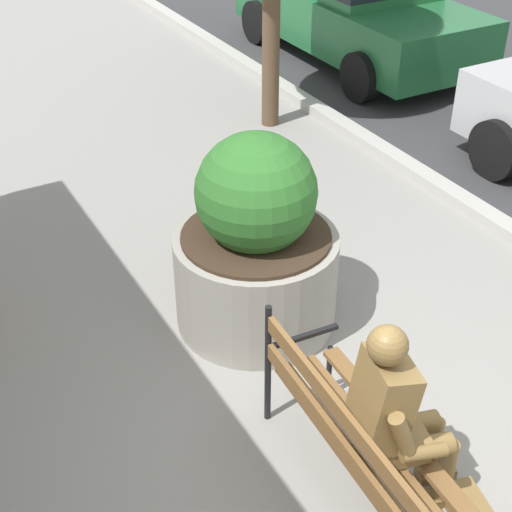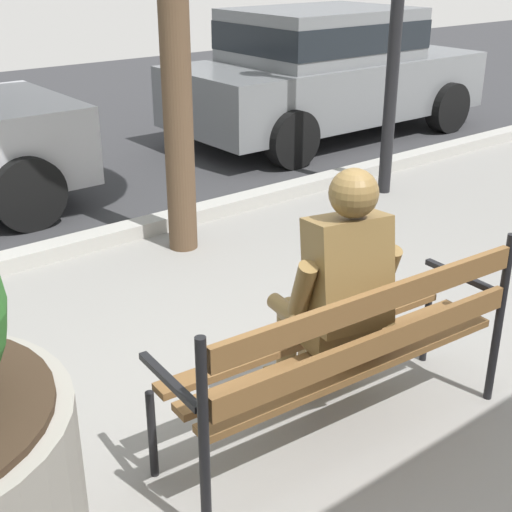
% 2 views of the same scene
% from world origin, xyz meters
% --- Properties ---
extents(ground_plane, '(80.00, 80.00, 0.00)m').
position_xyz_m(ground_plane, '(0.00, 0.00, 0.00)').
color(ground_plane, gray).
extents(park_bench, '(1.83, 0.65, 0.95)m').
position_xyz_m(park_bench, '(0.09, -0.12, 0.54)').
color(park_bench, brown).
rests_on(park_bench, ground).
extents(bronze_statue_seated, '(0.77, 0.80, 1.37)m').
position_xyz_m(bronze_statue_seated, '(0.17, 0.08, 0.67)').
color(bronze_statue_seated, olive).
rests_on(bronze_statue_seated, ground).
extents(concrete_planter, '(1.25, 1.25, 1.59)m').
position_xyz_m(concrete_planter, '(-1.78, 0.24, 0.67)').
color(concrete_planter, gray).
rests_on(concrete_planter, ground).
extents(parked_car_green, '(4.10, 1.92, 1.56)m').
position_xyz_m(parked_car_green, '(-6.44, 4.46, 0.84)').
color(parked_car_green, '#236638').
rests_on(parked_car_green, ground).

